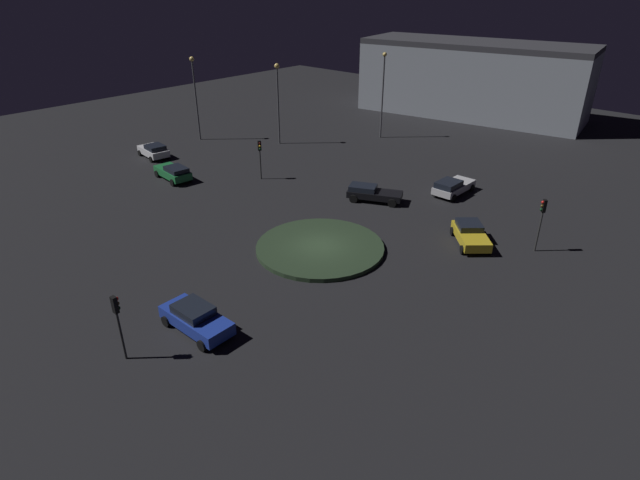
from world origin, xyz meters
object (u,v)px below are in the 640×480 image
at_px(car_silver, 453,186).
at_px(traffic_light_southeast, 260,152).
at_px(car_white, 154,150).
at_px(streetlamp_east, 195,87).
at_px(traffic_light_north, 117,315).
at_px(car_yellow, 470,234).
at_px(car_green, 173,172).
at_px(car_blue, 196,318).
at_px(streetlamp_southeast, 383,87).
at_px(streetlamp_southeast_near, 278,92).
at_px(car_black, 372,193).
at_px(traffic_light_southwest, 542,215).
at_px(store_building, 473,79).

height_order(car_silver, traffic_light_southeast, traffic_light_southeast).
height_order(car_white, streetlamp_east, streetlamp_east).
bearing_deg(traffic_light_north, streetlamp_east, 46.39).
relative_size(car_silver, streetlamp_east, 0.48).
distance_m(car_white, traffic_light_north, 33.15).
bearing_deg(car_yellow, streetlamp_east, -137.11).
bearing_deg(car_green, car_yellow, -159.44).
relative_size(car_blue, streetlamp_southeast, 0.46).
distance_m(car_blue, traffic_light_southeast, 23.46).
xyz_separation_m(traffic_light_north, streetlamp_southeast_near, (21.09, -31.16, 3.17)).
relative_size(car_silver, traffic_light_southeast, 1.20).
xyz_separation_m(traffic_light_southeast, traffic_light_north, (-14.06, 21.95, 0.02)).
xyz_separation_m(car_black, car_blue, (-3.79, 20.91, 0.06)).
height_order(car_white, car_silver, car_white).
xyz_separation_m(car_yellow, car_white, (34.19, 4.45, 0.03)).
distance_m(traffic_light_southwest, streetlamp_east, 40.18).
distance_m(car_black, store_building, 34.66).
xyz_separation_m(streetlamp_east, streetlamp_southeast, (-15.22, -14.86, -0.12)).
bearing_deg(car_blue, streetlamp_southeast_near, -52.40).
bearing_deg(streetlamp_southeast, car_blue, 111.58).
distance_m(car_green, streetlamp_southeast, 25.83).
bearing_deg(car_white, streetlamp_southeast, -113.94).
height_order(car_green, streetlamp_southeast, streetlamp_southeast).
height_order(car_blue, streetlamp_east, streetlamp_east).
bearing_deg(car_silver, traffic_light_southwest, -118.91).
height_order(traffic_light_southeast, store_building, store_building).
distance_m(car_white, car_silver, 30.96).
xyz_separation_m(car_white, streetlamp_southeast, (-13.33, -22.14, 5.12)).
bearing_deg(traffic_light_southwest, streetlamp_east, -42.36).
relative_size(car_white, traffic_light_southwest, 1.06).
height_order(car_green, streetlamp_southeast_near, streetlamp_southeast_near).
bearing_deg(streetlamp_east, streetlamp_southeast_near, -147.54).
height_order(car_black, traffic_light_southeast, traffic_light_southeast).
distance_m(car_blue, car_white, 31.72).
bearing_deg(traffic_light_southeast, car_yellow, 29.73).
relative_size(traffic_light_north, streetlamp_southeast, 0.39).
distance_m(car_black, car_green, 18.93).
height_order(car_silver, streetlamp_east, streetlamp_east).
distance_m(car_yellow, streetlamp_southeast, 27.82).
bearing_deg(traffic_light_southwest, traffic_light_north, 25.49).
height_order(car_white, traffic_light_southwest, traffic_light_southwest).
bearing_deg(traffic_light_north, store_building, 9.36).
relative_size(car_silver, store_building, 0.15).
bearing_deg(traffic_light_southwest, store_building, -96.89).
bearing_deg(store_building, streetlamp_east, 52.02).
bearing_deg(car_white, streetlamp_east, -68.35).
distance_m(traffic_light_southeast, traffic_light_north, 26.06).
distance_m(traffic_light_southeast, store_building, 36.29).
xyz_separation_m(car_silver, traffic_light_southeast, (15.35, 8.71, 1.91)).
relative_size(car_blue, car_white, 1.09).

